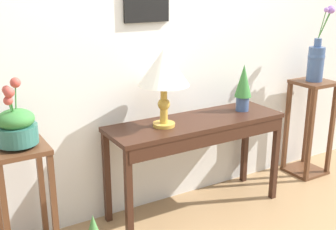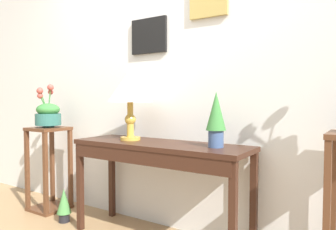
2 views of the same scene
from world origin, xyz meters
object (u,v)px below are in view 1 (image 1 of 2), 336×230
at_px(pedestal_stand_left, 26,207).
at_px(flower_vase_tall_right, 317,58).
at_px(table_lamp, 164,70).
at_px(planter_bowl_wide_left, 16,125).
at_px(console_table, 198,133).
at_px(potted_plant_on_console, 243,85).
at_px(pedestal_stand_right, 309,128).

bearing_deg(pedestal_stand_left, flower_vase_tall_right, 1.12).
distance_m(table_lamp, planter_bowl_wide_left, 1.04).
distance_m(console_table, table_lamp, 0.58).
distance_m(potted_plant_on_console, flower_vase_tall_right, 0.86).
height_order(console_table, planter_bowl_wide_left, planter_bowl_wide_left).
bearing_deg(pedestal_stand_left, table_lamp, 1.15).
bearing_deg(planter_bowl_wide_left, console_table, -0.16).
height_order(potted_plant_on_console, flower_vase_tall_right, flower_vase_tall_right).
relative_size(console_table, pedestal_stand_left, 1.72).
relative_size(pedestal_stand_right, flower_vase_tall_right, 1.37).
bearing_deg(pedestal_stand_right, flower_vase_tall_right, -34.87).
distance_m(planter_bowl_wide_left, pedestal_stand_right, 2.64).
relative_size(table_lamp, flower_vase_tall_right, 0.85).
height_order(console_table, flower_vase_tall_right, flower_vase_tall_right).
distance_m(table_lamp, pedestal_stand_right, 1.74).
bearing_deg(console_table, potted_plant_on_console, 4.90).
height_order(table_lamp, pedestal_stand_left, table_lamp).
distance_m(potted_plant_on_console, pedestal_stand_right, 0.99).
height_order(pedestal_stand_right, flower_vase_tall_right, flower_vase_tall_right).
relative_size(console_table, table_lamp, 2.50).
height_order(potted_plant_on_console, pedestal_stand_left, potted_plant_on_console).
relative_size(potted_plant_on_console, pedestal_stand_left, 0.47).
height_order(console_table, pedestal_stand_left, pedestal_stand_left).
bearing_deg(table_lamp, console_table, -5.15).
bearing_deg(potted_plant_on_console, planter_bowl_wide_left, -178.84).
xyz_separation_m(console_table, pedestal_stand_left, (-1.30, 0.01, -0.25)).
bearing_deg(table_lamp, planter_bowl_wide_left, -178.77).
xyz_separation_m(planter_bowl_wide_left, flower_vase_tall_right, (2.60, 0.05, 0.16)).
bearing_deg(table_lamp, potted_plant_on_console, 1.06).
relative_size(pedestal_stand_left, pedestal_stand_right, 0.90).
height_order(pedestal_stand_left, pedestal_stand_right, pedestal_stand_right).
xyz_separation_m(table_lamp, flower_vase_tall_right, (1.58, 0.03, -0.06)).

